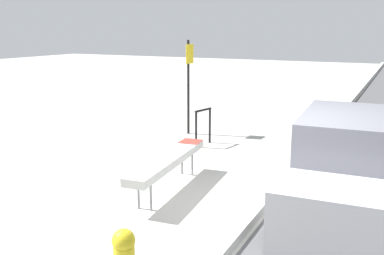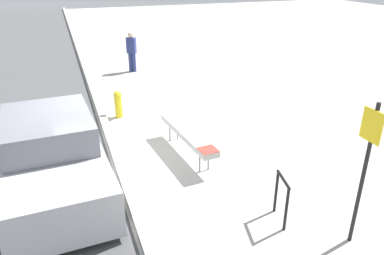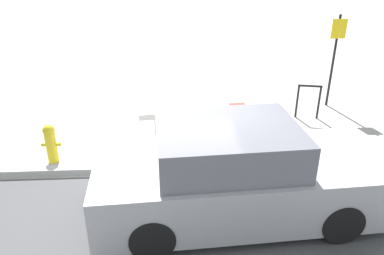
% 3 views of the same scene
% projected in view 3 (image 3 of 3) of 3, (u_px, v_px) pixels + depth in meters
% --- Properties ---
extents(ground_plane, '(60.00, 60.00, 0.00)m').
position_uv_depth(ground_plane, '(173.00, 170.00, 6.84)').
color(ground_plane, '#ADAAA3').
extents(curb, '(60.00, 0.20, 0.13)m').
position_uv_depth(curb, '(173.00, 167.00, 6.81)').
color(curb, '#B7B7B2').
rests_on(curb, ground_plane).
extents(bench, '(2.38, 0.59, 0.58)m').
position_uv_depth(bench, '(194.00, 112.00, 8.07)').
color(bench, gray).
rests_on(bench, ground_plane).
extents(bike_rack, '(0.55, 0.17, 0.83)m').
position_uv_depth(bike_rack, '(309.00, 98.00, 8.83)').
color(bike_rack, black).
rests_on(bike_rack, ground_plane).
extents(sign_post, '(0.36, 0.08, 2.30)m').
position_uv_depth(sign_post, '(335.00, 53.00, 9.20)').
color(sign_post, black).
rests_on(sign_post, ground_plane).
extents(fire_hydrant, '(0.36, 0.22, 0.77)m').
position_uv_depth(fire_hydrant, '(51.00, 142.00, 6.97)').
color(fire_hydrant, gold).
rests_on(fire_hydrant, ground_plane).
extents(parked_car_near, '(4.20, 1.97, 1.45)m').
position_uv_depth(parked_car_near, '(235.00, 175.00, 5.46)').
color(parked_car_near, black).
rests_on(parked_car_near, ground_plane).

